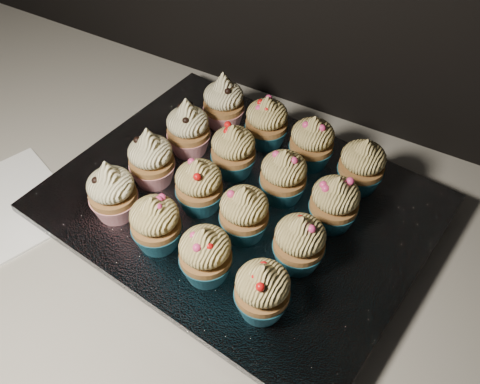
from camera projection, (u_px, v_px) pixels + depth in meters
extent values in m
cube|color=black|center=(230.00, 375.00, 1.08)|extent=(2.40, 0.60, 0.86)
cube|color=beige|center=(225.00, 238.00, 0.75)|extent=(2.44, 0.64, 0.04)
cube|color=black|center=(240.00, 211.00, 0.74)|extent=(0.49, 0.39, 0.02)
cube|color=silver|center=(240.00, 203.00, 0.73)|extent=(0.53, 0.43, 0.01)
cone|color=#B1182D|center=(115.00, 205.00, 0.70)|extent=(0.06, 0.06, 0.03)
ellipsoid|color=#F9EAAF|center=(110.00, 185.00, 0.67)|extent=(0.06, 0.06, 0.04)
cone|color=#F9EAAF|center=(106.00, 169.00, 0.65)|extent=(0.03, 0.03, 0.03)
cone|color=#16546A|center=(158.00, 235.00, 0.66)|extent=(0.06, 0.06, 0.03)
ellipsoid|color=#E0C371|center=(154.00, 215.00, 0.64)|extent=(0.06, 0.06, 0.04)
cone|color=#E0C371|center=(152.00, 202.00, 0.62)|extent=(0.03, 0.03, 0.02)
cone|color=#16546A|center=(206.00, 266.00, 0.63)|extent=(0.06, 0.06, 0.03)
ellipsoid|color=#E0C371|center=(205.00, 246.00, 0.60)|extent=(0.06, 0.06, 0.04)
cone|color=#E0C371|center=(204.00, 234.00, 0.59)|extent=(0.03, 0.03, 0.02)
cone|color=#16546A|center=(262.00, 302.00, 0.60)|extent=(0.06, 0.06, 0.03)
ellipsoid|color=#E0C371|center=(263.00, 283.00, 0.57)|extent=(0.06, 0.06, 0.04)
cone|color=#E0C371|center=(263.00, 270.00, 0.55)|extent=(0.03, 0.03, 0.02)
cone|color=#B1182D|center=(153.00, 172.00, 0.74)|extent=(0.06, 0.06, 0.03)
ellipsoid|color=#F9EAAF|center=(150.00, 152.00, 0.71)|extent=(0.06, 0.06, 0.04)
cone|color=#F9EAAF|center=(147.00, 136.00, 0.69)|extent=(0.03, 0.03, 0.03)
cone|color=#16546A|center=(200.00, 198.00, 0.71)|extent=(0.06, 0.06, 0.03)
ellipsoid|color=#E0C371|center=(198.00, 178.00, 0.68)|extent=(0.06, 0.06, 0.04)
cone|color=#E0C371|center=(197.00, 165.00, 0.66)|extent=(0.03, 0.03, 0.02)
cone|color=#16546A|center=(244.00, 225.00, 0.67)|extent=(0.06, 0.06, 0.03)
ellipsoid|color=#E0C371|center=(244.00, 205.00, 0.65)|extent=(0.06, 0.06, 0.04)
cone|color=#E0C371|center=(244.00, 192.00, 0.63)|extent=(0.03, 0.03, 0.02)
cone|color=#16546A|center=(298.00, 254.00, 0.64)|extent=(0.06, 0.06, 0.03)
ellipsoid|color=#E0C371|center=(300.00, 235.00, 0.62)|extent=(0.06, 0.06, 0.04)
cone|color=#E0C371|center=(302.00, 222.00, 0.60)|extent=(0.03, 0.03, 0.02)
cone|color=#B1182D|center=(189.00, 142.00, 0.78)|extent=(0.06, 0.06, 0.03)
ellipsoid|color=#F9EAAF|center=(188.00, 122.00, 0.75)|extent=(0.06, 0.06, 0.04)
cone|color=#F9EAAF|center=(186.00, 106.00, 0.73)|extent=(0.03, 0.03, 0.03)
cone|color=#16546A|center=(234.00, 163.00, 0.75)|extent=(0.06, 0.06, 0.03)
ellipsoid|color=#E0C371|center=(233.00, 143.00, 0.72)|extent=(0.06, 0.06, 0.04)
cone|color=#E0C371|center=(233.00, 130.00, 0.71)|extent=(0.03, 0.03, 0.02)
cone|color=#16546A|center=(282.00, 188.00, 0.72)|extent=(0.06, 0.06, 0.03)
ellipsoid|color=#E0C371|center=(284.00, 168.00, 0.69)|extent=(0.06, 0.06, 0.04)
cone|color=#E0C371|center=(285.00, 155.00, 0.67)|extent=(0.03, 0.03, 0.02)
cone|color=#16546A|center=(332.00, 215.00, 0.69)|extent=(0.06, 0.06, 0.03)
ellipsoid|color=#E0C371|center=(336.00, 195.00, 0.66)|extent=(0.06, 0.06, 0.04)
cone|color=#E0C371|center=(339.00, 182.00, 0.64)|extent=(0.03, 0.03, 0.02)
cone|color=#B1182D|center=(224.00, 116.00, 0.82)|extent=(0.06, 0.06, 0.03)
ellipsoid|color=#F9EAAF|center=(223.00, 95.00, 0.79)|extent=(0.06, 0.06, 0.04)
cone|color=#F9EAAF|center=(223.00, 80.00, 0.77)|extent=(0.03, 0.03, 0.03)
cone|color=#16546A|center=(266.00, 134.00, 0.79)|extent=(0.06, 0.06, 0.03)
ellipsoid|color=#E0C371|center=(267.00, 114.00, 0.76)|extent=(0.06, 0.06, 0.04)
cone|color=#E0C371|center=(268.00, 101.00, 0.75)|extent=(0.03, 0.03, 0.02)
cone|color=#16546A|center=(310.00, 154.00, 0.76)|extent=(0.06, 0.06, 0.03)
ellipsoid|color=#E0C371|center=(313.00, 134.00, 0.73)|extent=(0.06, 0.06, 0.04)
cone|color=#E0C371|center=(315.00, 121.00, 0.72)|extent=(0.03, 0.03, 0.02)
cone|color=#16546A|center=(359.00, 178.00, 0.73)|extent=(0.06, 0.06, 0.03)
ellipsoid|color=#E0C371|center=(364.00, 157.00, 0.70)|extent=(0.06, 0.06, 0.04)
cone|color=#E0C371|center=(367.00, 144.00, 0.69)|extent=(0.03, 0.03, 0.02)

